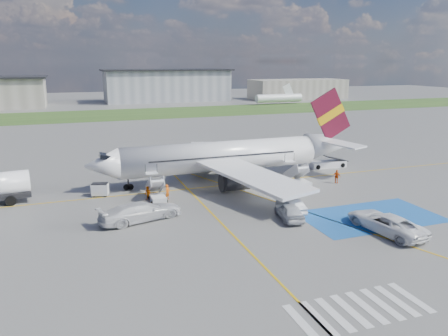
# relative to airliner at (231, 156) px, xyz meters

# --- Properties ---
(ground) EXTENTS (400.00, 400.00, 0.00)m
(ground) POSITION_rel_airliner_xyz_m (-1.51, -14.00, -3.39)
(ground) COLOR #60605E
(ground) RESTS_ON ground
(grass_strip) EXTENTS (400.00, 30.00, 0.01)m
(grass_strip) POSITION_rel_airliner_xyz_m (-1.51, 81.00, -3.39)
(grass_strip) COLOR #2D4C1E
(grass_strip) RESTS_ON ground
(taxiway_line_main) EXTENTS (120.00, 0.20, 0.01)m
(taxiway_line_main) POSITION_rel_airliner_xyz_m (-1.51, -2.00, -3.39)
(taxiway_line_main) COLOR gold
(taxiway_line_main) RESTS_ON ground
(taxiway_line_cross) EXTENTS (0.20, 60.00, 0.01)m
(taxiway_line_cross) POSITION_rel_airliner_xyz_m (-6.51, -24.00, -3.39)
(taxiway_line_cross) COLOR gold
(taxiway_line_cross) RESTS_ON ground
(taxiway_line_diag) EXTENTS (20.71, 56.45, 0.01)m
(taxiway_line_diag) POSITION_rel_airliner_xyz_m (-1.51, -2.00, -3.39)
(taxiway_line_diag) COLOR gold
(taxiway_line_diag) RESTS_ON ground
(staging_box) EXTENTS (14.00, 8.00, 0.01)m
(staging_box) POSITION_rel_airliner_xyz_m (8.49, -18.00, -3.39)
(staging_box) COLOR #1B58A7
(staging_box) RESTS_ON ground
(crosswalk) EXTENTS (9.00, 4.00, 0.01)m
(crosswalk) POSITION_rel_airliner_xyz_m (-3.31, -32.00, -3.39)
(crosswalk) COLOR silver
(crosswalk) RESTS_ON ground
(terminal_centre) EXTENTS (48.00, 18.00, 12.00)m
(terminal_centre) POSITION_rel_airliner_xyz_m (18.49, 121.00, 2.61)
(terminal_centre) COLOR gray
(terminal_centre) RESTS_ON ground
(terminal_east) EXTENTS (40.00, 16.00, 8.00)m
(terminal_east) POSITION_rel_airliner_xyz_m (73.49, 114.00, 0.61)
(terminal_east) COLOR gray
(terminal_east) RESTS_ON ground
(airliner) EXTENTS (36.81, 32.95, 11.92)m
(airliner) POSITION_rel_airliner_xyz_m (0.00, 0.00, 0.00)
(airliner) COLOR white
(airliner) RESTS_ON ground
(airstairs_fwd) EXTENTS (1.90, 5.20, 3.60)m
(airstairs_fwd) POSITION_rel_airliner_xyz_m (-11.01, -5.30, -2.77)
(airstairs_fwd) COLOR white
(airstairs_fwd) RESTS_ON ground
(airstairs_aft) EXTENTS (1.90, 5.20, 3.60)m
(airstairs_aft) POSITION_rel_airliner_xyz_m (7.49, -5.30, -2.77)
(airstairs_aft) COLOR white
(airstairs_aft) RESTS_ON ground
(gpu_cart) EXTENTS (2.14, 1.69, 1.57)m
(gpu_cart) POSITION_rel_airliner_xyz_m (-16.98, -1.30, -2.68)
(gpu_cart) COLOR white
(gpu_cart) RESTS_ON ground
(belt_loader) EXTENTS (6.00, 2.42, 1.78)m
(belt_loader) POSITION_rel_airliner_xyz_m (16.36, 2.06, -2.95)
(belt_loader) COLOR white
(belt_loader) RESTS_ON ground
(car_silver_a) EXTENTS (2.79, 5.17, 1.67)m
(car_silver_a) POSITION_rel_airliner_xyz_m (0.33, -15.79, -2.56)
(car_silver_a) COLOR silver
(car_silver_a) RESTS_ON ground
(car_silver_b) EXTENTS (1.54, 4.38, 1.44)m
(car_silver_b) POSITION_rel_airliner_xyz_m (1.48, -14.00, -2.67)
(car_silver_b) COLOR #ADAFB4
(car_silver_b) RESTS_ON ground
(van_white_a) EXTENTS (3.61, 6.56, 2.35)m
(van_white_a) POSITION_rel_airliner_xyz_m (7.18, -21.78, -2.22)
(van_white_a) COLOR white
(van_white_a) RESTS_ON ground
(van_white_b) EXTENTS (6.81, 4.08, 2.50)m
(van_white_b) POSITION_rel_airliner_xyz_m (-13.77, -11.10, -2.15)
(van_white_b) COLOR silver
(van_white_b) RESTS_ON ground
(crew_fwd) EXTENTS (0.76, 0.75, 1.78)m
(crew_fwd) POSITION_rel_airliner_xyz_m (-9.78, -5.30, -2.50)
(crew_fwd) COLOR orange
(crew_fwd) RESTS_ON ground
(crew_nose) EXTENTS (0.96, 1.01, 1.64)m
(crew_nose) POSITION_rel_airliner_xyz_m (-11.97, -4.84, -2.58)
(crew_nose) COLOR orange
(crew_nose) RESTS_ON ground
(crew_aft) EXTENTS (1.01, 1.09, 1.80)m
(crew_aft) POSITION_rel_airliner_xyz_m (12.49, -6.00, -2.49)
(crew_aft) COLOR #DC510B
(crew_aft) RESTS_ON ground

